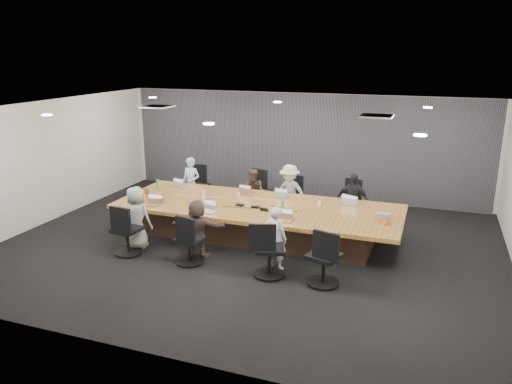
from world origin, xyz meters
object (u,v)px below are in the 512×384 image
(person_1, at_px, (254,193))
(snack_packet, at_px, (384,222))
(chair_0, at_px, (198,189))
(bottle_clear, at_px, (204,196))
(laptop_2, at_px, (283,196))
(mug_brown, at_px, (147,191))
(chair_7, at_px, (324,261))
(laptop_6, at_px, (285,221))
(bottle_green_left, at_px, (158,184))
(bottle_green_right, at_px, (283,206))
(chair_2, at_px, (293,201))
(person_3, at_px, (352,201))
(laptop_3, at_px, (348,202))
(conference_table, at_px, (258,220))
(laptop_1, at_px, (246,192))
(chair_1, at_px, (259,195))
(stapler, at_px, (264,209))
(person_2, at_px, (289,193))
(chair_4, at_px, (127,233))
(person_4, at_px, (137,218))
(laptop_0, at_px, (181,186))
(person_5, at_px, (197,228))
(chair_3, at_px, (354,206))
(chair_6, at_px, (270,253))
(laptop_5, at_px, (209,212))
(person_0, at_px, (191,184))
(laptop_4, at_px, (151,205))
(person_6, at_px, (276,238))
(chair_5, at_px, (189,244))
(canvas_bag, at_px, (383,217))

(person_1, relative_size, snack_packet, 6.67)
(chair_0, distance_m, bottle_clear, 2.16)
(laptop_2, xyz_separation_m, mug_brown, (-2.96, -0.88, 0.05))
(chair_7, height_order, laptop_6, chair_7)
(bottle_green_left, xyz_separation_m, bottle_green_right, (3.29, -0.70, 0.01))
(bottle_clear, bearing_deg, chair_2, 50.63)
(person_3, distance_m, laptop_3, 0.56)
(conference_table, bearing_deg, laptop_1, 125.28)
(chair_1, bearing_deg, stapler, 130.91)
(person_2, relative_size, laptop_6, 4.40)
(chair_4, xyz_separation_m, person_4, (0.00, 0.35, 0.22))
(laptop_0, bearing_deg, person_5, 135.80)
(chair_3, relative_size, person_3, 0.62)
(person_1, bearing_deg, chair_6, -67.55)
(person_4, bearing_deg, laptop_5, -159.73)
(person_0, height_order, laptop_4, person_0)
(chair_4, xyz_separation_m, laptop_3, (3.89, 2.50, 0.32))
(conference_table, distance_m, person_5, 1.56)
(chair_3, height_order, person_6, person_6)
(laptop_1, xyz_separation_m, person_3, (2.35, 0.55, -0.12))
(chair_2, distance_m, laptop_1, 1.31)
(chair_3, distance_m, person_3, 0.42)
(stapler, bearing_deg, snack_packet, 9.43)
(laptop_3, height_order, laptop_5, same)
(stapler, bearing_deg, chair_5, -118.58)
(chair_7, bearing_deg, mug_brown, 177.31)
(bottle_clear, bearing_deg, laptop_6, -18.11)
(chair_3, distance_m, laptop_0, 4.16)
(chair_3, distance_m, person_0, 4.07)
(laptop_3, xyz_separation_m, mug_brown, (-4.43, -0.88, 0.05))
(chair_2, height_order, canvas_bag, canvas_bag)
(chair_6, height_order, laptop_4, chair_6)
(laptop_3, xyz_separation_m, bottle_clear, (-2.98, -0.93, 0.11))
(person_4, bearing_deg, snack_packet, -169.22)
(laptop_1, relative_size, mug_brown, 2.51)
(laptop_0, bearing_deg, bottle_green_left, 56.12)
(chair_2, relative_size, laptop_1, 2.38)
(laptop_1, xyz_separation_m, canvas_bag, (3.16, -0.94, 0.06))
(laptop_3, bearing_deg, laptop_5, 46.24)
(chair_3, relative_size, bottle_green_left, 3.47)
(person_3, distance_m, snack_packet, 1.85)
(chair_6, xyz_separation_m, laptop_4, (-2.95, 0.90, 0.31))
(person_4, xyz_separation_m, person_6, (2.95, -0.00, -0.04))
(chair_3, bearing_deg, bottle_clear, 51.52)
(conference_table, distance_m, snack_packet, 2.68)
(person_2, relative_size, laptop_5, 4.40)
(chair_5, bearing_deg, laptop_0, 133.81)
(person_2, relative_size, bottle_green_left, 5.92)
(laptop_5, bearing_deg, bottle_green_right, 34.43)
(laptop_4, distance_m, laptop_6, 2.95)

